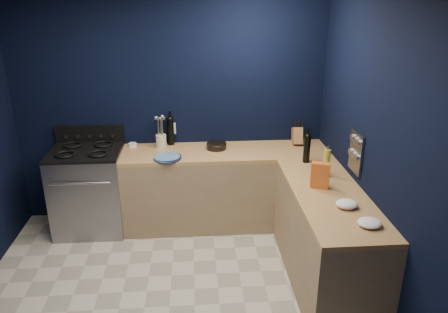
{
  "coord_description": "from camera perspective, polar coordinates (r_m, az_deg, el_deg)",
  "views": [
    {
      "loc": [
        0.25,
        -3.08,
        2.59
      ],
      "look_at": [
        0.55,
        1.0,
        1.0
      ],
      "focal_mm": 34.78,
      "sensor_mm": 36.0,
      "label": 1
    }
  ],
  "objects": [
    {
      "name": "ramekin",
      "position": [
        5.06,
        -11.92,
        1.51
      ],
      "size": [
        0.11,
        0.11,
        0.04
      ],
      "primitive_type": "cylinder",
      "rotation": [
        0.0,
        0.0,
        -0.19
      ],
      "color": "white",
      "rests_on": "top_back"
    },
    {
      "name": "spice_panel",
      "position": [
        4.16,
        16.97,
        0.51
      ],
      "size": [
        0.02,
        0.28,
        0.38
      ],
      "primitive_type": "cube",
      "color": "gray",
      "rests_on": "wall_right"
    },
    {
      "name": "wine_bottle_right",
      "position": [
        4.54,
        10.83,
        0.99
      ],
      "size": [
        0.09,
        0.09,
        0.29
      ],
      "primitive_type": "cylinder",
      "rotation": [
        0.0,
        0.0,
        -0.39
      ],
      "color": "black",
      "rests_on": "top_right"
    },
    {
      "name": "floor",
      "position": [
        4.03,
        -7.16,
        -19.06
      ],
      "size": [
        3.5,
        3.5,
        0.02
      ],
      "primitive_type": "cube",
      "color": "#B4AE9E",
      "rests_on": "ground"
    },
    {
      "name": "wine_bottle_back",
      "position": [
        5.01,
        -7.03,
        3.28
      ],
      "size": [
        0.08,
        0.08,
        0.31
      ],
      "primitive_type": "cylinder",
      "rotation": [
        0.0,
        0.0,
        -0.01
      ],
      "color": "black",
      "rests_on": "top_back"
    },
    {
      "name": "wall_right",
      "position": [
        3.66,
        20.48,
        -0.76
      ],
      "size": [
        0.02,
        3.5,
        2.6
      ],
      "primitive_type": "cube",
      "color": "black",
      "rests_on": "ground"
    },
    {
      "name": "top_right",
      "position": [
        3.95,
        13.75,
        -5.03
      ],
      "size": [
        0.63,
        1.67,
        0.04
      ],
      "primitive_type": "cube",
      "color": "olive",
      "rests_on": "cab_right"
    },
    {
      "name": "wall_back",
      "position": [
        5.01,
        -6.97,
        6.18
      ],
      "size": [
        3.5,
        0.02,
        2.6
      ],
      "primitive_type": "cube",
      "color": "black",
      "rests_on": "ground"
    },
    {
      "name": "plate_stack",
      "position": [
        4.62,
        -7.47,
        -0.16
      ],
      "size": [
        0.31,
        0.31,
        0.03
      ],
      "primitive_type": "cylinder",
      "rotation": [
        0.0,
        0.0,
        0.15
      ],
      "color": "#375591",
      "rests_on": "top_back"
    },
    {
      "name": "oven_door",
      "position": [
        4.84,
        -17.96,
        -6.1
      ],
      "size": [
        0.59,
        0.02,
        0.42
      ],
      "primitive_type": "cube",
      "color": "black",
      "rests_on": "gas_range"
    },
    {
      "name": "wall_outlet",
      "position": [
        5.05,
        -6.87,
        3.7
      ],
      "size": [
        0.09,
        0.02,
        0.13
      ],
      "primitive_type": "cube",
      "color": "white",
      "rests_on": "wall_back"
    },
    {
      "name": "towel_front",
      "position": [
        3.72,
        15.84,
        -6.03
      ],
      "size": [
        0.22,
        0.2,
        0.06
      ],
      "primitive_type": "ellipsoid",
      "rotation": [
        0.0,
        0.0,
        0.27
      ],
      "color": "white",
      "rests_on": "top_right"
    },
    {
      "name": "knife_block",
      "position": [
        5.09,
        9.58,
        2.71
      ],
      "size": [
        0.12,
        0.24,
        0.24
      ],
      "primitive_type": "cube",
      "rotation": [
        -0.31,
        0.0,
        -0.08
      ],
      "color": "brown",
      "rests_on": "top_back"
    },
    {
      "name": "top_back",
      "position": [
        4.84,
        0.21,
        0.55
      ],
      "size": [
        2.3,
        0.63,
        0.04
      ],
      "primitive_type": "cube",
      "color": "olive",
      "rests_on": "cab_back"
    },
    {
      "name": "towel_end",
      "position": [
        3.5,
        18.58,
        -8.27
      ],
      "size": [
        0.23,
        0.22,
        0.06
      ],
      "primitive_type": "ellipsoid",
      "rotation": [
        0.0,
        0.0,
        -0.37
      ],
      "color": "white",
      "rests_on": "top_right"
    },
    {
      "name": "spice_jar_far",
      "position": [
        4.07,
        12.72,
        -3.19
      ],
      "size": [
        0.04,
        0.04,
        0.08
      ],
      "primitive_type": "cylinder",
      "rotation": [
        0.0,
        0.0,
        0.01
      ],
      "color": "olive",
      "rests_on": "top_right"
    },
    {
      "name": "backguard",
      "position": [
        5.17,
        -17.21,
        2.85
      ],
      "size": [
        0.76,
        0.06,
        0.2
      ],
      "primitive_type": "cube",
      "color": "black",
      "rests_on": "gas_range"
    },
    {
      "name": "cab_right",
      "position": [
        4.17,
        13.21,
        -10.59
      ],
      "size": [
        0.63,
        1.67,
        0.86
      ],
      "primitive_type": "cube",
      "color": "#907858",
      "rests_on": "floor"
    },
    {
      "name": "oil_bottle",
      "position": [
        4.24,
        13.33,
        -0.83
      ],
      "size": [
        0.08,
        0.08,
        0.27
      ],
      "primitive_type": "cylinder",
      "rotation": [
        0.0,
        0.0,
        -0.27
      ],
      "color": "#ABAE2B",
      "rests_on": "top_right"
    },
    {
      "name": "cooktop",
      "position": [
        4.93,
        -17.79,
        0.6
      ],
      "size": [
        0.76,
        0.66,
        0.03
      ],
      "primitive_type": "cube",
      "color": "black",
      "rests_on": "gas_range"
    },
    {
      "name": "lemon_basket",
      "position": [
        4.87,
        -0.99,
        1.47
      ],
      "size": [
        0.23,
        0.23,
        0.08
      ],
      "primitive_type": "cylinder",
      "rotation": [
        0.0,
        0.0,
        -0.04
      ],
      "color": "black",
      "rests_on": "top_back"
    },
    {
      "name": "gas_range",
      "position": [
        5.11,
        -17.2,
        -4.39
      ],
      "size": [
        0.76,
        0.66,
        0.92
      ],
      "primitive_type": "cube",
      "color": "gray",
      "rests_on": "floor"
    },
    {
      "name": "utensil_crock",
      "position": [
        4.96,
        -8.26,
        2.02
      ],
      "size": [
        0.14,
        0.14,
        0.15
      ],
      "primitive_type": "cylinder",
      "rotation": [
        0.0,
        0.0,
        -0.18
      ],
      "color": "beige",
      "rests_on": "top_back"
    },
    {
      "name": "crouton_bag",
      "position": [
        3.99,
        12.53,
        -2.43
      ],
      "size": [
        0.18,
        0.13,
        0.24
      ],
      "primitive_type": "cube",
      "rotation": [
        0.0,
        0.0,
        -0.38
      ],
      "color": "#BC3417",
      "rests_on": "top_right"
    },
    {
      "name": "cab_back",
      "position": [
        5.01,
        0.2,
        -4.27
      ],
      "size": [
        2.3,
        0.63,
        0.86
      ],
      "primitive_type": "cube",
      "color": "#907858",
      "rests_on": "floor"
    },
    {
      "name": "spice_jar_near",
      "position": [
        4.29,
        12.67,
        -1.66
      ],
      "size": [
        0.05,
        0.05,
        0.11
      ],
      "primitive_type": "cylinder",
      "rotation": [
        0.0,
        0.0,
        -0.05
      ],
      "color": "olive",
      "rests_on": "top_right"
    }
  ]
}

